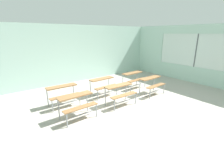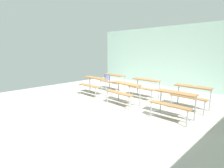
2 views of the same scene
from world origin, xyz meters
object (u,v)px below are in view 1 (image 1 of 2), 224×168
at_px(desk_bench_r0c1, 120,90).
at_px(desk_bench_r1c1, 103,83).
at_px(desk_bench_r1c0, 63,91).
at_px(desk_bench_r0c0, 77,101).
at_px(desk_bench_r1c2, 134,77).
at_px(desk_bench_r0c2, 152,82).

xyz_separation_m(desk_bench_r0c1, desk_bench_r1c1, (0.04, 1.16, 0.00)).
xyz_separation_m(desk_bench_r1c0, desk_bench_r1c1, (1.75, -0.02, 0.00)).
xyz_separation_m(desk_bench_r0c0, desk_bench_r1c1, (1.75, 1.14, 0.00)).
xyz_separation_m(desk_bench_r0c0, desk_bench_r1c0, (0.00, 1.16, 0.00)).
bearing_deg(desk_bench_r0c0, desk_bench_r1c2, 15.22).
bearing_deg(desk_bench_r1c0, desk_bench_r0c0, -89.00).
bearing_deg(desk_bench_r1c2, desk_bench_r0c2, -93.47).
height_order(desk_bench_r0c1, desk_bench_r0c2, same).
xyz_separation_m(desk_bench_r0c2, desk_bench_r1c2, (0.02, 1.13, 0.00)).
relative_size(desk_bench_r1c0, desk_bench_r1c2, 0.99).
bearing_deg(desk_bench_r0c1, desk_bench_r1c2, 32.73).
relative_size(desk_bench_r0c0, desk_bench_r1c0, 1.01).
relative_size(desk_bench_r0c2, desk_bench_r1c2, 1.00).
distance_m(desk_bench_r1c1, desk_bench_r1c2, 1.78).
relative_size(desk_bench_r1c1, desk_bench_r1c2, 1.00).
relative_size(desk_bench_r0c2, desk_bench_r1c1, 1.00).
bearing_deg(desk_bench_r1c1, desk_bench_r0c1, -94.21).
bearing_deg(desk_bench_r1c2, desk_bench_r1c0, 176.86).
relative_size(desk_bench_r0c0, desk_bench_r1c2, 1.00).
bearing_deg(desk_bench_r0c2, desk_bench_r0c1, 177.54).
distance_m(desk_bench_r0c2, desk_bench_r1c1, 2.11).
relative_size(desk_bench_r0c0, desk_bench_r0c1, 1.01).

